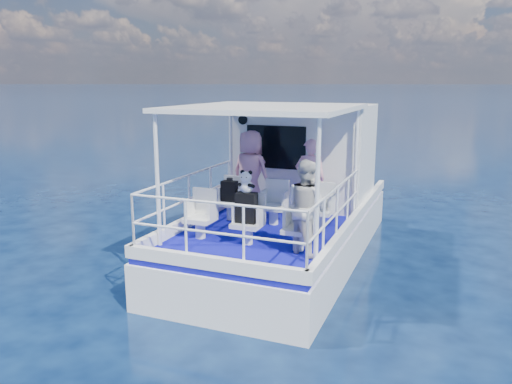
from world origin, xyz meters
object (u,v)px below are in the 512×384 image
passenger_stbd_aft (306,207)px  backpack_center (247,208)px  passenger_port_fwd (251,174)px  panda (246,182)px

passenger_stbd_aft → backpack_center: 1.06m
passenger_port_fwd → backpack_center: bearing=122.4°
backpack_center → panda: size_ratio=1.37×
passenger_stbd_aft → panda: (-1.05, 0.06, 0.32)m
passenger_port_fwd → panda: bearing=122.3°
passenger_stbd_aft → panda: size_ratio=4.05×
passenger_port_fwd → panda: passenger_port_fwd is taller
passenger_stbd_aft → panda: 1.10m
passenger_stbd_aft → backpack_center: bearing=29.8°
passenger_port_fwd → panda: (0.65, -1.76, 0.21)m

